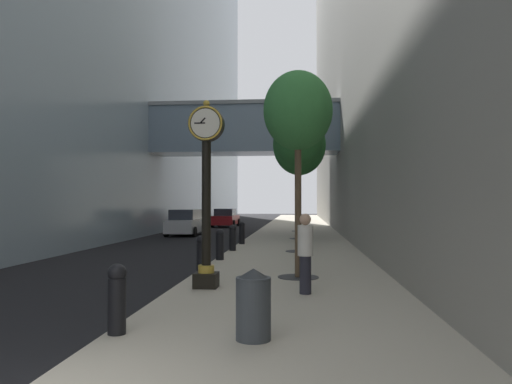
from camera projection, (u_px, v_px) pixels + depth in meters
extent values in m
plane|color=black|center=(254.00, 235.00, 31.23)|extent=(110.00, 110.00, 0.00)
cube|color=#BCB29E|center=(297.00, 232.00, 33.97)|extent=(5.47, 80.00, 0.14)
cube|color=slate|center=(246.00, 131.00, 32.07)|extent=(12.72, 3.20, 3.00)
cube|color=gray|center=(246.00, 107.00, 32.10)|extent=(12.72, 3.40, 0.24)
cube|color=black|center=(206.00, 280.00, 11.53)|extent=(0.55, 0.55, 0.35)
cylinder|color=gold|center=(206.00, 269.00, 11.53)|extent=(0.39, 0.38, 0.18)
cylinder|color=black|center=(206.00, 203.00, 11.56)|extent=(0.22, 0.22, 2.94)
cylinder|color=black|center=(206.00, 124.00, 11.60)|extent=(0.84, 0.28, 0.84)
torus|color=gold|center=(205.00, 123.00, 11.45)|extent=(0.82, 0.05, 0.82)
cylinder|color=silver|center=(205.00, 123.00, 11.45)|extent=(0.69, 0.01, 0.69)
cylinder|color=silver|center=(208.00, 125.00, 11.75)|extent=(0.69, 0.01, 0.69)
sphere|color=gold|center=(207.00, 104.00, 11.61)|extent=(0.16, 0.16, 0.16)
cube|color=black|center=(203.00, 120.00, 11.45)|extent=(0.14, 0.01, 0.14)
cube|color=black|center=(200.00, 123.00, 11.45)|extent=(0.26, 0.01, 0.03)
cylinder|color=black|center=(117.00, 306.00, 7.48)|extent=(0.28, 0.28, 0.86)
sphere|color=black|center=(117.00, 273.00, 7.49)|extent=(0.29, 0.29, 0.29)
cylinder|color=black|center=(201.00, 258.00, 13.83)|extent=(0.28, 0.28, 0.86)
sphere|color=black|center=(201.00, 240.00, 13.84)|extent=(0.29, 0.29, 0.29)
cylinder|color=black|center=(220.00, 247.00, 17.01)|extent=(0.28, 0.28, 0.86)
sphere|color=black|center=(220.00, 233.00, 17.02)|extent=(0.29, 0.29, 0.29)
cylinder|color=black|center=(233.00, 240.00, 20.19)|extent=(0.28, 0.28, 0.86)
sphere|color=black|center=(233.00, 228.00, 20.20)|extent=(0.29, 0.29, 0.29)
cylinder|color=black|center=(242.00, 235.00, 23.36)|extent=(0.28, 0.28, 0.86)
sphere|color=black|center=(242.00, 224.00, 23.37)|extent=(0.29, 0.29, 0.29)
cylinder|color=#333335|center=(298.00, 277.00, 13.04)|extent=(1.10, 1.10, 0.02)
cylinder|color=brown|center=(298.00, 207.00, 13.08)|extent=(0.18, 0.18, 3.80)
ellipsoid|color=#387F3D|center=(298.00, 110.00, 13.13)|extent=(1.87, 1.87, 2.15)
cylinder|color=#333335|center=(299.00, 251.00, 19.80)|extent=(1.10, 1.10, 0.02)
cylinder|color=brown|center=(299.00, 203.00, 19.84)|extent=(0.18, 0.18, 3.92)
ellipsoid|color=#2D7033|center=(299.00, 137.00, 19.89)|extent=(2.05, 2.05, 2.36)
cylinder|color=#333335|center=(299.00, 239.00, 26.56)|extent=(1.10, 1.10, 0.02)
cylinder|color=#4C3D2D|center=(299.00, 202.00, 26.60)|extent=(0.18, 0.18, 4.07)
ellipsoid|color=#2D7033|center=(299.00, 145.00, 26.66)|extent=(2.89, 2.89, 3.33)
cylinder|color=#333335|center=(300.00, 231.00, 33.31)|extent=(1.10, 1.10, 0.02)
cylinder|color=brown|center=(300.00, 201.00, 33.35)|extent=(0.18, 0.18, 4.21)
ellipsoid|color=#387F3D|center=(300.00, 160.00, 33.41)|extent=(1.90, 1.90, 2.18)
cylinder|color=#383D42|center=(253.00, 308.00, 7.17)|extent=(0.52, 0.52, 0.92)
cone|color=#272A2E|center=(253.00, 274.00, 7.18)|extent=(0.53, 0.53, 0.16)
cylinder|color=#23232D|center=(305.00, 275.00, 10.74)|extent=(0.36, 0.36, 0.84)
cylinder|color=silver|center=(305.00, 240.00, 10.76)|extent=(0.47, 0.47, 0.68)
sphere|color=tan|center=(305.00, 219.00, 10.77)|extent=(0.26, 0.26, 0.26)
cube|color=#B7BABF|center=(186.00, 226.00, 31.22)|extent=(1.87, 4.28, 0.81)
cube|color=#282D38|center=(186.00, 215.00, 31.03)|extent=(1.61, 2.41, 0.66)
cylinder|color=black|center=(179.00, 229.00, 32.75)|extent=(0.24, 0.65, 0.64)
cylinder|color=black|center=(205.00, 229.00, 32.54)|extent=(0.24, 0.65, 0.64)
cylinder|color=black|center=(166.00, 232.00, 29.89)|extent=(0.24, 0.65, 0.64)
cylinder|color=black|center=(194.00, 232.00, 29.68)|extent=(0.24, 0.65, 0.64)
cube|color=#AD191E|center=(226.00, 220.00, 41.88)|extent=(1.87, 4.15, 0.75)
cube|color=#282D38|center=(225.00, 212.00, 41.68)|extent=(1.62, 2.34, 0.62)
cylinder|color=black|center=(219.00, 222.00, 43.36)|extent=(0.23, 0.64, 0.64)
cylinder|color=black|center=(238.00, 222.00, 43.16)|extent=(0.23, 0.64, 0.64)
cylinder|color=black|center=(212.00, 224.00, 40.58)|extent=(0.23, 0.64, 0.64)
cylinder|color=black|center=(233.00, 224.00, 40.38)|extent=(0.23, 0.64, 0.64)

